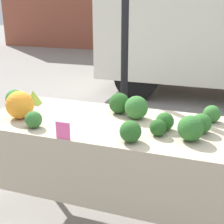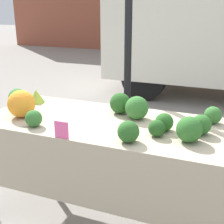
% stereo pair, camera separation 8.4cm
% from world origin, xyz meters
% --- Properties ---
extents(ground_plane, '(40.00, 40.00, 0.00)m').
position_xyz_m(ground_plane, '(0.00, 0.00, 0.00)').
color(ground_plane, gray).
extents(tent_pole, '(0.07, 0.07, 2.53)m').
position_xyz_m(tent_pole, '(-0.15, 0.80, 1.26)').
color(tent_pole, black).
rests_on(tent_pole, ground_plane).
extents(market_table, '(1.97, 0.82, 0.84)m').
position_xyz_m(market_table, '(0.00, -0.07, 0.73)').
color(market_table, tan).
rests_on(market_table, ground_plane).
extents(orange_cauliflower, '(0.21, 0.21, 0.21)m').
position_xyz_m(orange_cauliflower, '(-0.69, -0.15, 0.94)').
color(orange_cauliflower, orange).
rests_on(orange_cauliflower, market_table).
extents(romanesco_head, '(0.15, 0.15, 0.12)m').
position_xyz_m(romanesco_head, '(-0.81, 0.21, 0.89)').
color(romanesco_head, '#93B238').
rests_on(romanesco_head, market_table).
extents(broccoli_head_0, '(0.17, 0.17, 0.17)m').
position_xyz_m(broccoli_head_0, '(-0.01, 0.21, 0.92)').
color(broccoli_head_0, '#23511E').
rests_on(broccoli_head_0, market_table).
extents(broccoli_head_1, '(0.18, 0.18, 0.18)m').
position_xyz_m(broccoli_head_1, '(0.15, 0.13, 0.93)').
color(broccoli_head_1, '#336B2D').
rests_on(broccoli_head_1, market_table).
extents(broccoli_head_2, '(0.16, 0.16, 0.16)m').
position_xyz_m(broccoli_head_2, '(-0.88, 0.05, 0.92)').
color(broccoli_head_2, '#387533').
rests_on(broccoli_head_2, market_table).
extents(broccoli_head_3, '(0.17, 0.17, 0.17)m').
position_xyz_m(broccoli_head_3, '(0.58, -0.14, 0.92)').
color(broccoli_head_3, '#2D6628').
rests_on(broccoli_head_3, market_table).
extents(broccoli_head_4, '(0.13, 0.13, 0.13)m').
position_xyz_m(broccoli_head_4, '(0.40, -0.02, 0.90)').
color(broccoli_head_4, '#285B23').
rests_on(broccoli_head_4, market_table).
extents(broccoli_head_5, '(0.12, 0.12, 0.12)m').
position_xyz_m(broccoli_head_5, '(-0.49, -0.29, 0.90)').
color(broccoli_head_5, '#336B2D').
rests_on(broccoli_head_5, market_table).
extents(broccoli_head_6, '(0.14, 0.14, 0.14)m').
position_xyz_m(broccoli_head_6, '(0.23, -0.29, 0.91)').
color(broccoli_head_6, '#285B23').
rests_on(broccoli_head_6, market_table).
extents(broccoli_head_7, '(0.13, 0.13, 0.13)m').
position_xyz_m(broccoli_head_7, '(0.70, 0.25, 0.90)').
color(broccoli_head_7, '#336B2D').
rests_on(broccoli_head_7, market_table).
extents(broccoli_head_8, '(0.11, 0.11, 0.11)m').
position_xyz_m(broccoli_head_8, '(0.37, -0.13, 0.89)').
color(broccoli_head_8, '#23511E').
rests_on(broccoli_head_8, market_table).
extents(broccoli_head_9, '(0.14, 0.14, 0.14)m').
position_xyz_m(broccoli_head_9, '(0.64, 0.01, 0.90)').
color(broccoli_head_9, '#2D6628').
rests_on(broccoli_head_9, market_table).
extents(price_sign, '(0.10, 0.01, 0.12)m').
position_xyz_m(price_sign, '(-0.20, -0.40, 0.90)').
color(price_sign, '#F45B9E').
rests_on(price_sign, market_table).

